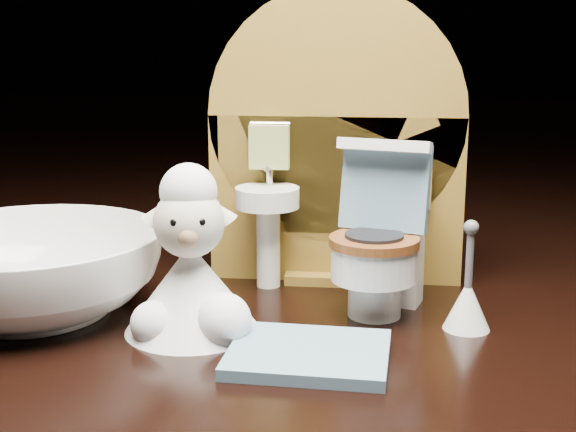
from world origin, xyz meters
name	(u,v)px	position (x,y,z in m)	size (l,w,h in m)	color
backdrop_panel	(335,154)	(0.00, 0.06, 0.07)	(0.13, 0.05, 0.15)	olive
toy_toilet	(380,250)	(0.02, 0.02, 0.03)	(0.05, 0.06, 0.08)	white
bath_mat	(309,354)	(0.00, -0.05, 0.00)	(0.06, 0.05, 0.00)	#62879F
toilet_brush	(467,301)	(0.06, 0.00, 0.01)	(0.02, 0.02, 0.05)	white
plush_lamb	(191,274)	(-0.06, -0.02, 0.03)	(0.06, 0.06, 0.08)	white
ceramic_bowl	(30,273)	(-0.14, 0.00, 0.02)	(0.12, 0.12, 0.04)	white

